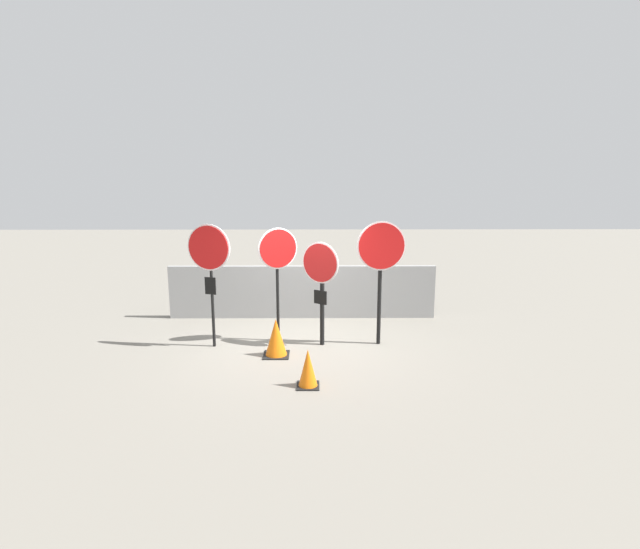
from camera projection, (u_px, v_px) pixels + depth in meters
ground_plane at (300, 343)px, 9.95m from camera, size 40.00×40.00×0.00m
fence_back at (302, 292)px, 11.59m from camera, size 6.16×0.12×1.23m
stop_sign_0 at (209, 256)px, 9.38m from camera, size 0.85×0.30×2.41m
stop_sign_1 at (278, 257)px, 9.75m from camera, size 0.74×0.38×2.30m
stop_sign_2 at (321, 276)px, 9.56m from camera, size 0.69×0.45×2.06m
stop_sign_3 at (381, 256)px, 9.54m from camera, size 0.95×0.18×2.45m
traffic_cone_0 at (308, 368)px, 7.90m from camera, size 0.36×0.36×0.62m
traffic_cone_1 at (276, 338)px, 9.23m from camera, size 0.48×0.48×0.71m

